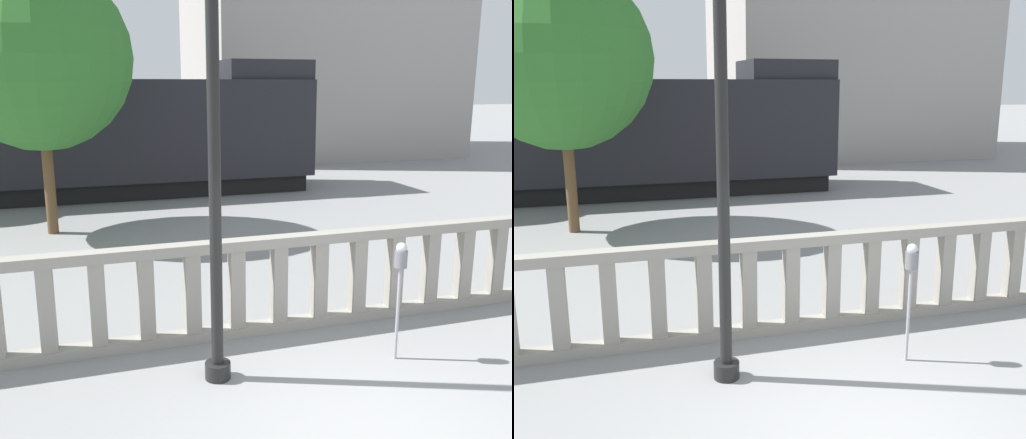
# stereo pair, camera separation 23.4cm
# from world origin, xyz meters

# --- Properties ---
(balustrade) EXTENTS (13.42, 0.24, 1.37)m
(balustrade) POSITION_xyz_m (0.00, 2.88, 0.69)
(balustrade) COLOR gray
(balustrade) RESTS_ON ground
(lamppost) EXTENTS (0.31, 0.31, 6.17)m
(lamppost) POSITION_xyz_m (-1.15, 1.80, 3.16)
(lamppost) COLOR black
(lamppost) RESTS_ON ground
(parking_meter) EXTENTS (0.16, 0.16, 1.53)m
(parking_meter) POSITION_xyz_m (1.12, 1.60, 1.21)
(parking_meter) COLOR #99999E
(parking_meter) RESTS_ON ground
(train_near) EXTENTS (18.04, 2.72, 4.14)m
(train_near) POSITION_xyz_m (-4.12, 13.89, 1.87)
(train_near) COLOR black
(train_near) RESTS_ON ground
(tree_right) EXTENTS (4.09, 4.09, 6.02)m
(tree_right) POSITION_xyz_m (-3.19, 9.56, 3.97)
(tree_right) COLOR brown
(tree_right) RESTS_ON ground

